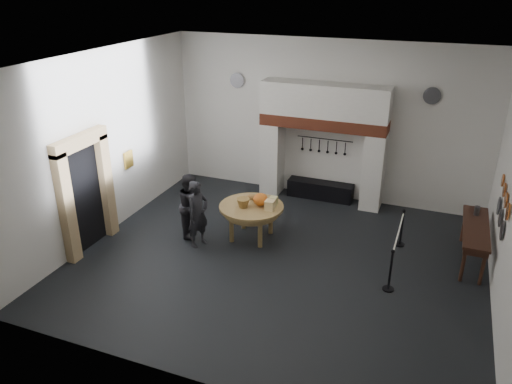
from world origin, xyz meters
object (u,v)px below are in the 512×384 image
at_px(barrier_post_near, 390,271).
at_px(work_table, 251,207).
at_px(iron_range, 320,190).
at_px(visitor_near, 198,214).
at_px(visitor_far, 191,205).
at_px(barrier_post_far, 402,229).
at_px(side_table, 476,227).

bearing_deg(barrier_post_near, work_table, 163.29).
bearing_deg(barrier_post_near, iron_range, 122.21).
height_order(visitor_near, visitor_far, visitor_near).
relative_size(visitor_far, barrier_post_far, 1.81).
xyz_separation_m(iron_range, barrier_post_near, (2.51, -3.99, 0.20)).
distance_m(visitor_near, barrier_post_near, 4.57).
bearing_deg(iron_range, barrier_post_far, -38.35).
bearing_deg(work_table, iron_range, 71.37).
bearing_deg(barrier_post_near, side_table, 49.17).
distance_m(work_table, visitor_far, 1.50).
bearing_deg(iron_range, visitor_near, -118.62).
bearing_deg(work_table, visitor_near, -142.71).
relative_size(visitor_far, barrier_post_near, 1.81).
bearing_deg(barrier_post_near, visitor_far, 172.49).
distance_m(iron_range, work_table, 3.15).
distance_m(visitor_near, barrier_post_far, 4.89).
distance_m(iron_range, barrier_post_far, 3.21).
distance_m(visitor_near, side_table, 6.34).
bearing_deg(work_table, side_table, 8.77).
xyz_separation_m(iron_range, side_table, (4.10, -2.15, 0.62)).
height_order(visitor_far, side_table, visitor_far).
distance_m(visitor_far, barrier_post_far, 5.14).
height_order(work_table, visitor_near, visitor_near).
relative_size(side_table, barrier_post_far, 2.44).
distance_m(iron_range, visitor_far, 4.17).
height_order(side_table, barrier_post_far, same).
bearing_deg(work_table, visitor_far, -164.62).
distance_m(side_table, barrier_post_near, 2.46).
distance_m(iron_range, visitor_near, 4.29).
relative_size(side_table, barrier_post_near, 2.44).
xyz_separation_m(iron_range, barrier_post_far, (2.51, -1.99, 0.20)).
bearing_deg(barrier_post_far, barrier_post_near, -90.00).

